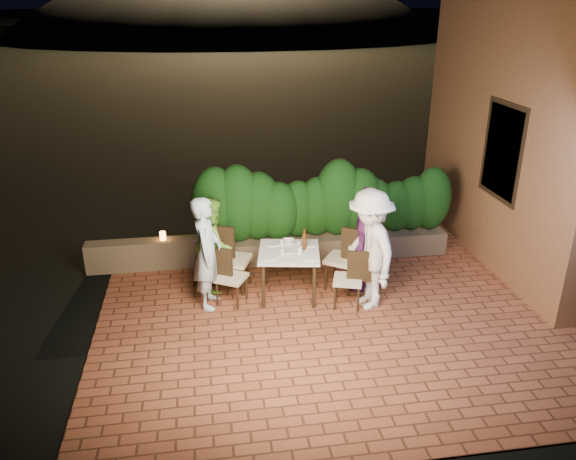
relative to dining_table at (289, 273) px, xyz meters
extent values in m
plane|color=black|center=(0.69, -1.00, -0.40)|extent=(400.00, 400.00, 0.00)
cube|color=brown|center=(0.69, -0.50, -0.45)|extent=(7.00, 6.00, 0.15)
cube|color=brown|center=(4.29, 1.00, 2.12)|extent=(1.60, 5.00, 5.00)
cube|color=black|center=(3.51, 0.50, 1.62)|extent=(0.08, 1.00, 1.40)
cube|color=black|center=(3.50, 0.50, 1.62)|extent=(0.06, 1.15, 1.55)
cube|color=brown|center=(0.89, 1.30, -0.17)|extent=(4.20, 0.55, 0.40)
cube|color=brown|center=(-2.11, 1.30, -0.12)|extent=(2.20, 0.30, 0.50)
ellipsoid|color=black|center=(2.69, 59.00, -4.38)|extent=(52.00, 40.00, 22.00)
cylinder|color=white|center=(-0.31, -0.21, 0.38)|extent=(0.20, 0.20, 0.01)
cylinder|color=white|center=(-0.21, 0.29, 0.38)|extent=(0.24, 0.24, 0.01)
cylinder|color=white|center=(0.26, -0.30, 0.38)|extent=(0.20, 0.20, 0.01)
cylinder|color=white|center=(0.35, 0.19, 0.38)|extent=(0.23, 0.23, 0.01)
cylinder|color=white|center=(-0.02, 0.00, 0.38)|extent=(0.21, 0.21, 0.01)
cylinder|color=white|center=(-0.04, -0.35, 0.38)|extent=(0.20, 0.20, 0.01)
cylinder|color=silver|center=(-0.12, -0.11, 0.43)|extent=(0.06, 0.06, 0.11)
cylinder|color=silver|center=(-0.07, 0.21, 0.43)|extent=(0.06, 0.06, 0.10)
cylinder|color=silver|center=(0.14, -0.11, 0.43)|extent=(0.07, 0.07, 0.12)
cylinder|color=silver|center=(0.17, 0.13, 0.42)|extent=(0.06, 0.06, 0.10)
imported|color=white|center=(0.04, 0.31, 0.40)|extent=(0.24, 0.24, 0.05)
imported|color=silver|center=(-1.21, -0.09, 0.47)|extent=(0.51, 0.68, 1.69)
imported|color=#79C23C|center=(-1.11, 0.47, 0.37)|extent=(0.59, 0.74, 1.49)
imported|color=white|center=(1.10, -0.45, 0.53)|extent=(0.87, 1.27, 1.81)
imported|color=#752A80|center=(1.20, 0.08, 0.46)|extent=(0.82, 1.05, 1.67)
cylinder|color=orange|center=(-1.93, 1.30, 0.20)|extent=(0.10, 0.10, 0.14)
camera|label=1|loc=(-1.18, -7.50, 3.90)|focal=35.00mm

